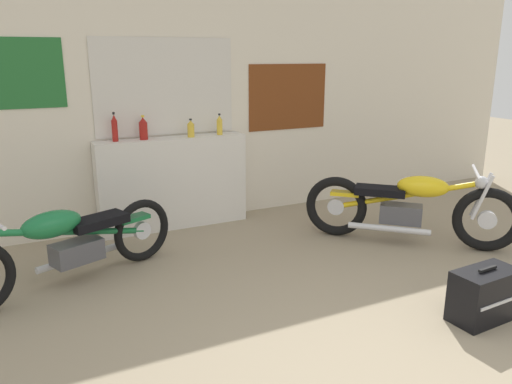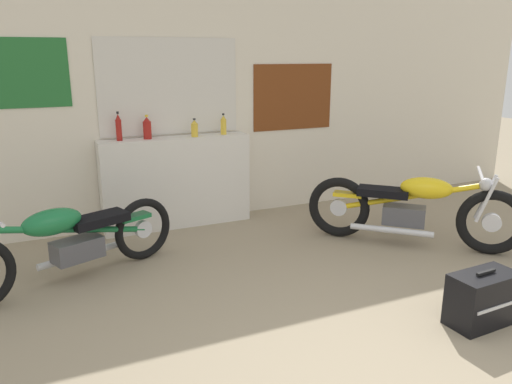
{
  "view_description": "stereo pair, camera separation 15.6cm",
  "coord_description": "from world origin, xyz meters",
  "px_view_note": "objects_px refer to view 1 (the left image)",
  "views": [
    {
      "loc": [
        -1.85,
        -1.82,
        1.94
      ],
      "look_at": [
        0.11,
        2.2,
        0.7
      ],
      "focal_mm": 35.0,
      "sensor_mm": 36.0,
      "label": 1
    },
    {
      "loc": [
        -1.71,
        -1.89,
        1.94
      ],
      "look_at": [
        0.11,
        2.2,
        0.7
      ],
      "focal_mm": 35.0,
      "sensor_mm": 36.0,
      "label": 2
    }
  ],
  "objects_px": {
    "bottle_left_center": "(143,129)",
    "bottle_right_center": "(220,125)",
    "bottle_center": "(191,129)",
    "motorcycle_yellow": "(409,206)",
    "bottle_leftmost": "(115,128)",
    "motorcycle_green": "(68,243)",
    "hard_case_black": "(484,295)"
  },
  "relations": [
    {
      "from": "bottle_left_center",
      "to": "bottle_right_center",
      "type": "bearing_deg",
      "value": -2.67
    },
    {
      "from": "motorcycle_yellow",
      "to": "bottle_right_center",
      "type": "bearing_deg",
      "value": 133.3
    },
    {
      "from": "bottle_left_center",
      "to": "bottle_right_center",
      "type": "distance_m",
      "value": 0.88
    },
    {
      "from": "bottle_leftmost",
      "to": "hard_case_black",
      "type": "relative_size",
      "value": 0.59
    },
    {
      "from": "bottle_leftmost",
      "to": "hard_case_black",
      "type": "xyz_separation_m",
      "value": [
        2.06,
        -3.11,
        -0.98
      ]
    },
    {
      "from": "bottle_leftmost",
      "to": "bottle_left_center",
      "type": "bearing_deg",
      "value": -2.75
    },
    {
      "from": "bottle_left_center",
      "to": "motorcycle_yellow",
      "type": "height_order",
      "value": "bottle_left_center"
    },
    {
      "from": "bottle_leftmost",
      "to": "hard_case_black",
      "type": "distance_m",
      "value": 3.86
    },
    {
      "from": "bottle_leftmost",
      "to": "bottle_right_center",
      "type": "xyz_separation_m",
      "value": [
        1.18,
        -0.06,
        -0.03
      ]
    },
    {
      "from": "bottle_right_center",
      "to": "bottle_leftmost",
      "type": "bearing_deg",
      "value": 177.31
    },
    {
      "from": "bottle_right_center",
      "to": "bottle_left_center",
      "type": "bearing_deg",
      "value": 177.33
    },
    {
      "from": "bottle_left_center",
      "to": "hard_case_black",
      "type": "height_order",
      "value": "bottle_left_center"
    },
    {
      "from": "motorcycle_green",
      "to": "bottle_leftmost",
      "type": "bearing_deg",
      "value": 59.66
    },
    {
      "from": "bottle_leftmost",
      "to": "bottle_center",
      "type": "xyz_separation_m",
      "value": [
        0.82,
        -0.08,
        -0.05
      ]
    },
    {
      "from": "bottle_leftmost",
      "to": "motorcycle_green",
      "type": "xyz_separation_m",
      "value": [
        -0.66,
        -1.13,
        -0.79
      ]
    },
    {
      "from": "bottle_right_center",
      "to": "motorcycle_yellow",
      "type": "distance_m",
      "value": 2.28
    },
    {
      "from": "hard_case_black",
      "to": "motorcycle_yellow",
      "type": "bearing_deg",
      "value": 68.04
    },
    {
      "from": "bottle_right_center",
      "to": "motorcycle_green",
      "type": "xyz_separation_m",
      "value": [
        -1.84,
        -1.08,
        -0.76
      ]
    },
    {
      "from": "bottle_right_center",
      "to": "hard_case_black",
      "type": "height_order",
      "value": "bottle_right_center"
    },
    {
      "from": "bottle_center",
      "to": "motorcycle_yellow",
      "type": "distance_m",
      "value": 2.51
    },
    {
      "from": "bottle_center",
      "to": "hard_case_black",
      "type": "bearing_deg",
      "value": -67.74
    },
    {
      "from": "bottle_leftmost",
      "to": "bottle_left_center",
      "type": "height_order",
      "value": "bottle_leftmost"
    },
    {
      "from": "bottle_right_center",
      "to": "motorcycle_yellow",
      "type": "xyz_separation_m",
      "value": [
        1.48,
        -1.57,
        -0.74
      ]
    },
    {
      "from": "bottle_left_center",
      "to": "motorcycle_green",
      "type": "distance_m",
      "value": 1.66
    },
    {
      "from": "bottle_right_center",
      "to": "motorcycle_yellow",
      "type": "relative_size",
      "value": 0.15
    },
    {
      "from": "bottle_left_center",
      "to": "bottle_leftmost",
      "type": "bearing_deg",
      "value": 177.25
    },
    {
      "from": "hard_case_black",
      "to": "bottle_left_center",
      "type": "bearing_deg",
      "value": 119.62
    },
    {
      "from": "motorcycle_yellow",
      "to": "motorcycle_green",
      "type": "bearing_deg",
      "value": 171.55
    },
    {
      "from": "hard_case_black",
      "to": "motorcycle_green",
      "type": "bearing_deg",
      "value": 144.07
    },
    {
      "from": "bottle_left_center",
      "to": "motorcycle_green",
      "type": "xyz_separation_m",
      "value": [
        -0.97,
        -1.12,
        -0.76
      ]
    },
    {
      "from": "bottle_right_center",
      "to": "motorcycle_yellow",
      "type": "bearing_deg",
      "value": -46.7
    },
    {
      "from": "motorcycle_yellow",
      "to": "motorcycle_green",
      "type": "height_order",
      "value": "motorcycle_yellow"
    }
  ]
}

